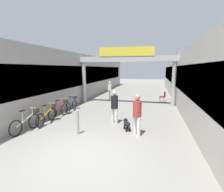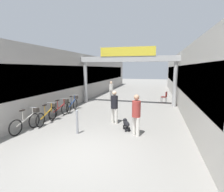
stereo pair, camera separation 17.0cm
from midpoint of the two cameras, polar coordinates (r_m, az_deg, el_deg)
The scene contains 14 objects.
ground_plane at distance 5.86m, azimuth -9.79°, elevation -18.27°, with size 80.00×80.00×0.00m, color gray.
storefront_left at distance 17.35m, azimuth -10.96°, elevation 6.32°, with size 3.00×26.00×3.80m.
storefront_right at distance 16.05m, azimuth 24.46°, elevation 5.47°, with size 3.00×26.00×3.80m.
arcade_sign_gateway at distance 12.97m, azimuth 4.33°, elevation 10.33°, with size 7.40×0.47×4.18m.
pedestrian_with_dog at distance 6.99m, azimuth 7.52°, elevation -5.31°, with size 0.48×0.48×1.67m.
pedestrian_companion at distance 8.48m, azimuth 0.25°, elevation -2.94°, with size 0.46×0.46×1.61m.
pedestrian_carrying_crate at distance 14.74m, azimuth -1.08°, elevation 2.16°, with size 0.41×0.41×1.60m.
dog_on_leash at distance 7.74m, azimuth 4.19°, elevation -8.95°, with size 0.47×0.67×0.47m.
bicycle_silver_nearest at distance 8.39m, azimuth -26.48°, elevation -7.41°, with size 0.46×1.69×0.98m.
bicycle_orange_second at distance 9.12m, azimuth -20.79°, elevation -5.77°, with size 0.46×1.69×0.98m.
bicycle_red_third at distance 10.17m, azimuth -17.12°, elevation -4.09°, with size 0.46×1.68×0.98m.
bicycle_blue_farthest at distance 11.35m, azimuth -13.36°, elevation -2.59°, with size 0.46×1.69×0.98m.
bollard_post_metal at distance 7.35m, azimuth -11.75°, elevation -8.26°, with size 0.10×0.10×1.01m.
cafe_chair_red_nearer at distance 14.15m, azimuth 16.11°, elevation 0.00°, with size 0.49×0.49×0.89m.
Camera 1 is at (2.06, -4.78, 2.67)m, focal length 28.00 mm.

